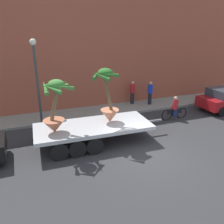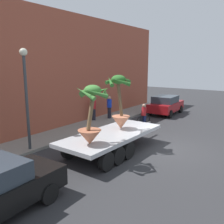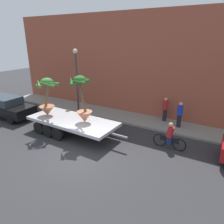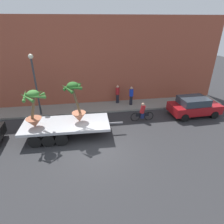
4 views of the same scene
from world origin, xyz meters
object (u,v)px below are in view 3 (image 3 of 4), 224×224
Objects in this scene: pedestrian_near_gate at (165,109)px; pedestrian_far_left at (180,114)px; trailing_car at (6,106)px; flatbed_trailer at (69,122)px; potted_palm_middle at (47,99)px; potted_palm_rear at (83,102)px; street_lamp at (76,73)px; cyclist at (170,137)px.

pedestrian_near_gate and pedestrian_far_left have the same top height.
flatbed_trailer is at bearing 1.78° from trailing_car.
potted_palm_rear is at bearing 6.49° from potted_palm_middle.
street_lamp is at bearing -168.24° from pedestrian_near_gate.
potted_palm_middle is at bearing -168.67° from cyclist.
potted_palm_rear is at bearing -46.63° from street_lamp.
street_lamp reaches higher than flatbed_trailer.
flatbed_trailer is 1.49× the size of trailing_car.
pedestrian_far_left is at bearing -27.72° from pedestrian_near_gate.
potted_palm_rear is 1.50× the size of cyclist.
pedestrian_near_gate is at bearing 45.60° from flatbed_trailer.
cyclist is at bearing 11.33° from potted_palm_middle.
trailing_car is at bearing 179.60° from potted_palm_middle.
flatbed_trailer is 6.09m from trailing_car.
flatbed_trailer is at bearing -167.86° from cyclist.
potted_palm_rear reaches higher than pedestrian_near_gate.
pedestrian_near_gate is 1.00× the size of pedestrian_far_left.
potted_palm_middle is at bearing -141.27° from pedestrian_near_gate.
potted_palm_rear is 2.63m from potted_palm_middle.
cyclist is at bearing 6.97° from trailing_car.
cyclist is (5.96, 1.28, -0.10)m from flatbed_trailer.
potted_palm_middle reaches higher than pedestrian_far_left.
potted_palm_rear is 1.62× the size of pedestrian_far_left.
pedestrian_far_left is at bearing 5.75° from street_lamp.
pedestrian_far_left is (5.78, 4.13, 0.28)m from flatbed_trailer.
potted_palm_rear is 0.61× the size of trailing_car.
potted_palm_rear reaches higher than pedestrian_far_left.
pedestrian_far_left is (11.87, 4.32, 0.21)m from trailing_car.
street_lamp reaches higher than pedestrian_far_left.
cyclist is at bearing -14.47° from street_lamp.
potted_palm_rear is 5.29m from cyclist.
street_lamp is (-3.09, 3.27, 0.99)m from potted_palm_rear.
potted_palm_rear is at bearing 2.12° from trailing_car.
potted_palm_middle is (-1.54, -0.22, 1.35)m from flatbed_trailer.
pedestrian_far_left is 0.35× the size of street_lamp.
trailing_car is 2.66× the size of pedestrian_near_gate.
pedestrian_near_gate is at bearing 24.66° from trailing_car.
street_lamp is (-7.80, -0.79, 2.19)m from pedestrian_far_left.
potted_palm_middle reaches higher than trailing_car.
potted_palm_rear is 0.57× the size of street_lamp.
potted_palm_rear reaches higher than trailing_car.
potted_palm_rear reaches higher than potted_palm_middle.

